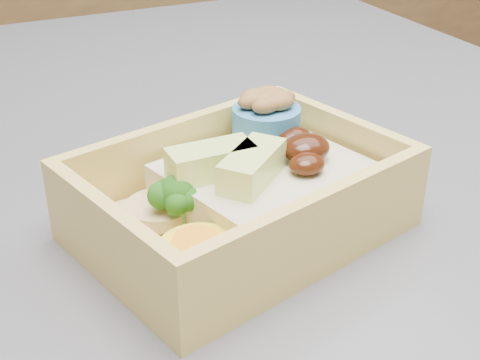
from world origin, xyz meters
name	(u,v)px	position (x,y,z in m)	size (l,w,h in m)	color
bento_box	(245,193)	(0.23, -0.22, 0.94)	(0.21, 0.18, 0.07)	#E0C05C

